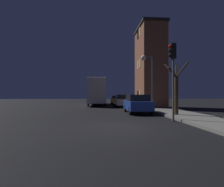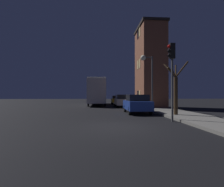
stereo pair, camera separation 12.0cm
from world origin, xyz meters
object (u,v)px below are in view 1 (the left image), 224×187
Objects in this scene: traffic_light at (173,66)px; car_mid_lane at (122,101)px; streetlamp at (147,68)px; bare_tree at (176,89)px; bus at (97,90)px; car_near_lane at (137,104)px; car_far_lane at (116,100)px.

traffic_light reaches higher than car_mid_lane.
streetlamp is at bearing 87.03° from traffic_light.
streetlamp reaches higher than bare_tree.
bare_tree is (0.90, -4.36, -2.21)m from streetlamp.
car_mid_lane is (3.35, -4.55, -1.45)m from bus.
traffic_light is 13.07m from car_mid_lane.
bare_tree is at bearing 61.65° from traffic_light.
car_near_lane is at bearing 102.64° from traffic_light.
bus is 4.27m from car_far_lane.
bare_tree is at bearing -78.36° from streetlamp.
bare_tree is 3.57m from car_near_lane.
car_near_lane is at bearing -88.76° from car_far_lane.
car_mid_lane is at bearing 103.72° from bare_tree.
car_mid_lane is at bearing 95.85° from traffic_light.
car_far_lane is at bearing 98.67° from bare_tree.
bus is 2.46× the size of car_mid_lane.
traffic_light is 1.19× the size of car_near_lane.
streetlamp is at bearing -74.82° from car_mid_lane.
traffic_light is at bearing -118.35° from bare_tree.
streetlamp is at bearing 101.64° from bare_tree.
bus is 5.83m from car_mid_lane.
car_mid_lane is (-2.55, 10.46, -1.16)m from bare_tree.
car_far_lane is (-0.32, 14.82, -0.07)m from car_near_lane.
car_mid_lane is at bearing 105.18° from streetlamp.
car_mid_lane is (-1.31, 12.76, -2.47)m from traffic_light.
traffic_light reaches higher than bus.
car_far_lane is at bearing 97.65° from streetlamp.
bus is at bearing -145.12° from car_far_lane.
bare_tree is 0.96× the size of car_far_lane.
car_far_lane is at bearing 34.88° from bus.
bare_tree is 17.53m from car_far_lane.
car_mid_lane is 1.09× the size of car_far_lane.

